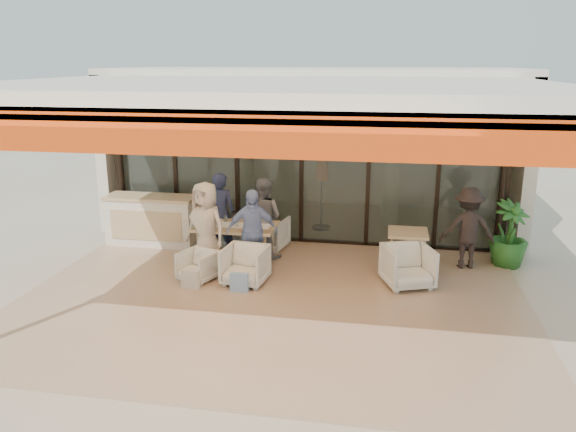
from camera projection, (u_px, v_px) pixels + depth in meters
The scene contains 21 objects.
ground at pixel (272, 300), 8.95m from camera, with size 70.00×70.00×0.00m, color #C6B293.
terrace_floor at pixel (272, 300), 8.95m from camera, with size 8.00×6.00×0.01m, color tan.
terrace_structure at pixel (266, 93), 7.83m from camera, with size 8.00×6.00×3.40m.
glass_storefront at pixel (302, 167), 11.36m from camera, with size 8.08×0.10×3.20m.
interior_block at pixel (317, 124), 13.39m from camera, with size 9.05×3.62×3.52m.
host_counter at pixel (152, 220), 11.49m from camera, with size 1.85×0.65×1.04m.
dining_table at pixel (235, 228), 10.40m from camera, with size 1.50×0.90×0.93m.
chair_far_left at pixel (229, 229), 11.46m from camera, with size 0.70×0.65×0.72m, color silver.
chair_far_right at pixel (269, 231), 11.31m from camera, with size 0.70×0.66×0.72m, color silver.
chair_near_left at pixel (198, 264), 9.67m from camera, with size 0.57×0.53×0.59m, color silver.
chair_near_right at pixel (245, 264), 9.51m from camera, with size 0.71×0.66×0.73m, color silver.
diner_navy at pixel (221, 214), 10.86m from camera, with size 0.60×0.39×1.64m, color #1A1E3A.
diner_grey at pixel (263, 218), 10.72m from camera, with size 0.76×0.60×1.57m, color slate.
diner_cream at pixel (206, 227), 10.01m from camera, with size 0.80×0.52×1.64m, color beige.
diner_periwinkle at pixel (252, 232), 9.87m from camera, with size 0.91×0.38×1.54m, color #7890C8.
tote_bag_cream at pixel (190, 280), 9.33m from camera, with size 0.30×0.10×0.34m, color silver.
tote_bag_blue at pixel (239, 283), 9.18m from camera, with size 0.30×0.10×0.34m, color #99BFD8.
side_table at pixel (408, 237), 10.03m from camera, with size 0.70×0.70×0.74m.
side_chair at pixel (408, 265), 9.38m from camera, with size 0.76×0.71×0.78m, color silver.
standing_woman at pixel (468, 229), 10.13m from camera, with size 0.98×0.56×1.51m, color black.
potted_palm at pixel (509, 234), 10.28m from camera, with size 0.69×0.69×1.24m, color #1E5919.
Camera 1 is at (1.72, -8.09, 3.68)m, focal length 35.00 mm.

